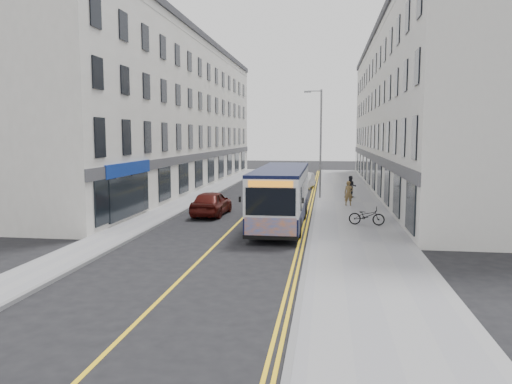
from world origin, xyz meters
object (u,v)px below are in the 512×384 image
(city_bus, at_px, (282,194))
(car_white, at_px, (304,181))
(bicycle, at_px, (367,216))
(car_maroon, at_px, (211,203))
(streetlamp, at_px, (320,140))
(pedestrian_far, at_px, (351,187))
(pedestrian_near, at_px, (349,193))

(city_bus, relative_size, car_white, 2.48)
(bicycle, distance_m, car_maroon, 9.19)
(city_bus, distance_m, bicycle, 4.52)
(streetlamp, bearing_deg, car_maroon, -126.37)
(streetlamp, bearing_deg, pedestrian_far, 14.19)
(city_bus, bearing_deg, pedestrian_far, 70.47)
(pedestrian_near, xyz_separation_m, pedestrian_far, (0.36, 4.48, -0.01))
(streetlamp, relative_size, car_maroon, 1.85)
(streetlamp, xyz_separation_m, car_white, (-1.43, 7.36, -3.69))
(streetlamp, distance_m, pedestrian_near, 5.57)
(streetlamp, bearing_deg, pedestrian_near, -62.74)
(pedestrian_near, relative_size, car_maroon, 0.37)
(streetlamp, bearing_deg, bicycle, -76.72)
(streetlamp, height_order, car_maroon, streetlamp)
(city_bus, bearing_deg, car_white, 88.93)
(bicycle, distance_m, pedestrian_far, 11.68)
(streetlamp, xyz_separation_m, car_maroon, (-6.17, -8.38, -3.65))
(bicycle, distance_m, car_white, 18.87)
(streetlamp, relative_size, car_white, 1.91)
(pedestrian_near, bearing_deg, city_bus, -126.30)
(pedestrian_far, bearing_deg, bicycle, -84.70)
(bicycle, xyz_separation_m, car_maroon, (-8.78, 2.70, 0.14))
(bicycle, relative_size, pedestrian_far, 1.14)
(bicycle, xyz_separation_m, pedestrian_near, (-0.61, 7.20, 0.33))
(city_bus, bearing_deg, pedestrian_near, 62.28)
(streetlamp, xyz_separation_m, bicycle, (2.61, -11.08, -3.79))
(bicycle, height_order, pedestrian_far, pedestrian_far)
(city_bus, height_order, bicycle, city_bus)
(city_bus, distance_m, car_white, 18.46)
(streetlamp, distance_m, bicycle, 11.99)
(pedestrian_near, bearing_deg, bicycle, -93.70)
(car_white, bearing_deg, pedestrian_near, -66.43)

